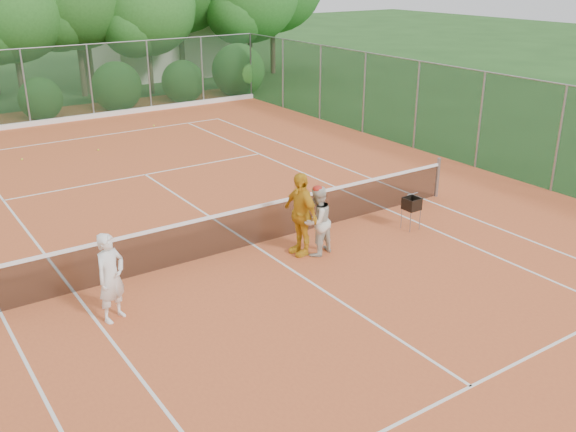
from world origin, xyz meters
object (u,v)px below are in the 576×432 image
object	(u,v)px
ball_hopper	(412,204)
player_center_grp	(317,221)
player_white	(111,277)
player_yellow	(300,214)

from	to	relation	value
ball_hopper	player_center_grp	bearing A→B (deg)	152.99
player_center_grp	player_white	bearing A→B (deg)	-177.63
player_white	player_center_grp	world-z (taller)	player_white
player_white	ball_hopper	distance (m)	7.46
player_center_grp	ball_hopper	size ratio (longest dim) A/B	2.00
player_center_grp	ball_hopper	distance (m)	2.76
player_white	player_yellow	bearing A→B (deg)	-19.62
player_white	player_yellow	world-z (taller)	player_yellow
player_yellow	player_white	bearing A→B (deg)	-84.89
player_white	player_center_grp	bearing A→B (deg)	-22.96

